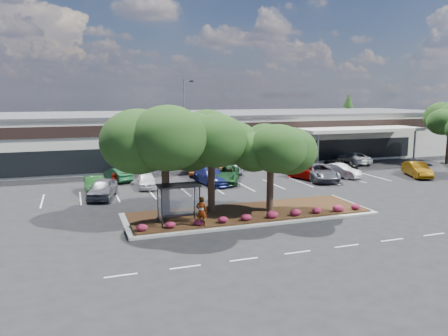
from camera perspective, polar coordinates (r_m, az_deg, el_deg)
name	(u,v)px	position (r m, az deg, el deg)	size (l,w,h in m)	color
ground	(300,228)	(29.37, 9.96, -7.69)	(160.00, 160.00, 0.00)	black
retail_store	(180,136)	(60.23, -5.77, 4.24)	(80.40, 25.20, 6.25)	beige
landscape_island	(249,213)	(31.95, 3.30, -5.91)	(18.00, 6.00, 0.26)	#9C9C97
lane_markings	(241,194)	(38.43, 2.21, -3.45)	(33.12, 20.06, 0.01)	silver
shrub_row	(261,215)	(29.99, 4.85, -6.20)	(17.00, 0.80, 0.50)	#9A2541
bus_shelter	(178,192)	(28.81, -6.02, -3.19)	(2.75, 1.55, 2.59)	black
island_tree_west	(165,161)	(29.85, -7.70, 0.93)	(7.20, 7.20, 7.89)	#163310
island_tree_mid	(211,161)	(31.43, -1.68, 0.92)	(6.60, 6.60, 7.32)	#163310
island_tree_east	(270,167)	(31.56, 6.09, 0.15)	(5.80, 5.80, 6.50)	#163310
conifer_north_east	(348,118)	(83.60, 15.85, 6.31)	(3.96, 3.96, 9.00)	#163310
person_waiting	(202,211)	(28.20, -2.95, -5.68)	(0.71, 0.46, 1.94)	#594C47
light_pole	(185,128)	(54.18, -5.09, 5.29)	(1.40, 0.81, 10.51)	#9C9C97
car_0	(102,189)	(38.34, -15.59, -2.60)	(1.91, 4.74, 1.62)	slate
car_1	(94,185)	(40.33, -16.56, -2.15)	(1.58, 4.52, 1.49)	#1E551F
car_2	(147,180)	(41.61, -10.07, -1.61)	(1.65, 4.11, 1.40)	white
car_3	(211,176)	(42.60, -1.66, -1.10)	(2.18, 5.37, 1.56)	navy
car_4	(224,174)	(43.43, 0.03, -0.80)	(2.82, 6.11, 1.70)	#1B4922
car_5	(314,172)	(45.80, 11.61, -0.50)	(2.72, 5.89, 1.64)	#990401
car_6	(319,172)	(45.65, 12.29, -0.53)	(2.78, 6.04, 1.68)	#53545B
car_7	(340,171)	(47.76, 14.91, -0.33)	(1.53, 4.40, 1.45)	silver
car_8	(417,170)	(50.77, 23.91, -0.19)	(1.67, 4.80, 1.58)	#6C4304
car_9	(122,172)	(45.94, -13.21, -0.56)	(1.86, 4.62, 1.57)	maroon
car_10	(118,174)	(45.36, -13.68, -0.83)	(1.47, 4.22, 1.39)	#1B572E
car_11	(196,168)	(47.79, -3.73, -0.02)	(1.54, 4.41, 1.45)	maroon
car_12	(229,166)	(49.02, 0.60, 0.25)	(2.44, 5.30, 1.47)	#B6BEC4
car_13	(221,168)	(47.48, -0.41, 0.03)	(1.71, 4.90, 1.61)	#652C12
car_14	(276,162)	(52.77, 6.75, 0.85)	(1.75, 4.35, 1.48)	navy
car_15	(302,160)	(54.48, 10.16, 1.00)	(1.50, 4.30, 1.42)	black
car_16	(340,164)	(52.04, 14.85, 0.46)	(2.42, 5.25, 1.46)	black
car_17	(353,158)	(57.59, 16.53, 1.25)	(2.49, 5.40, 1.50)	#A5ACB0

